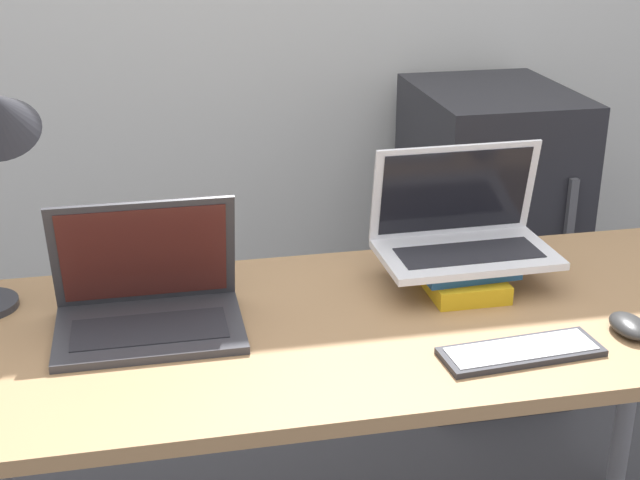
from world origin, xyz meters
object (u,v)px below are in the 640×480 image
laptop_left (148,303)px  laptop_on_books (462,233)px  book_stack (458,270)px  mouse (629,326)px  mini_fridge (484,241)px  wireless_keyboard (521,351)px

laptop_left → laptop_on_books: (0.68, 0.09, 0.06)m
book_stack → mouse: book_stack is taller
laptop_left → book_stack: 0.67m
mouse → book_stack: bearing=131.3°
book_stack → mini_fridge: bearing=63.9°
mouse → wireless_keyboard: bearing=-171.3°
book_stack → mouse: size_ratio=2.29×
wireless_keyboard → mini_fridge: mini_fridge is taller
mini_fridge → laptop_left: bearing=-140.1°
mini_fridge → mouse: bearing=-97.9°
laptop_on_books → mouse: size_ratio=3.54×
laptop_left → mini_fridge: (1.07, 0.89, -0.31)m
laptop_on_books → mini_fridge: bearing=64.1°
mini_fridge → wireless_keyboard: bearing=-109.0°
book_stack → mini_fridge: (0.40, 0.83, -0.30)m
laptop_left → mini_fridge: size_ratio=0.37×
book_stack → wireless_keyboard: book_stack is taller
laptop_on_books → mini_fridge: laptop_on_books is taller
laptop_on_books → wireless_keyboard: bearing=-90.5°
mouse → laptop_left: bearing=166.7°
laptop_left → mini_fridge: 1.43m
book_stack → laptop_on_books: laptop_on_books is taller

